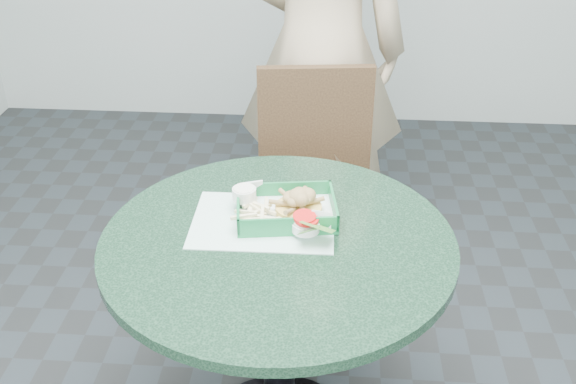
# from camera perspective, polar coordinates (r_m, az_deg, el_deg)

# --- Properties ---
(cafe_table) EXTENTS (0.93, 0.93, 0.75)m
(cafe_table) POSITION_cam_1_polar(r_m,az_deg,el_deg) (1.88, -0.82, -8.68)
(cafe_table) COLOR black
(cafe_table) RESTS_ON floor
(dining_chair) EXTENTS (0.43, 0.43, 0.93)m
(dining_chair) POSITION_cam_1_polar(r_m,az_deg,el_deg) (2.52, 2.13, 1.23)
(dining_chair) COLOR brown
(dining_chair) RESTS_ON floor
(placemat) EXTENTS (0.39, 0.29, 0.00)m
(placemat) POSITION_cam_1_polar(r_m,az_deg,el_deg) (1.84, -2.10, -3.02)
(placemat) COLOR silver
(placemat) RESTS_ON cafe_table
(food_basket) EXTENTS (0.27, 0.19, 0.05)m
(food_basket) POSITION_cam_1_polar(r_m,az_deg,el_deg) (1.85, -0.16, -2.24)
(food_basket) COLOR #16733B
(food_basket) RESTS_ON placemat
(crab_sandwich) EXTENTS (0.13, 0.13, 0.07)m
(crab_sandwich) POSITION_cam_1_polar(r_m,az_deg,el_deg) (1.83, 0.90, -1.41)
(crab_sandwich) COLOR gold
(crab_sandwich) RESTS_ON food_basket
(fries_pile) EXTENTS (0.14, 0.15, 0.04)m
(fries_pile) POSITION_cam_1_polar(r_m,az_deg,el_deg) (1.82, -2.63, -1.96)
(fries_pile) COLOR #FFF0B6
(fries_pile) RESTS_ON food_basket
(sauce_ramekin) EXTENTS (0.07, 0.07, 0.04)m
(sauce_ramekin) POSITION_cam_1_polar(r_m,az_deg,el_deg) (1.88, -3.47, -0.40)
(sauce_ramekin) COLOR white
(sauce_ramekin) RESTS_ON food_basket
(garnish_cup) EXTENTS (0.11, 0.11, 0.04)m
(garnish_cup) POSITION_cam_1_polar(r_m,az_deg,el_deg) (1.75, 1.32, -3.43)
(garnish_cup) COLOR white
(garnish_cup) RESTS_ON food_basket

